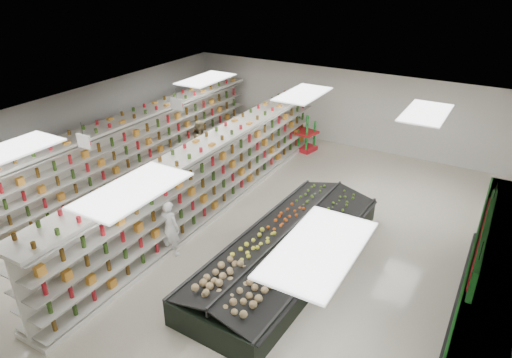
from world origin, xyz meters
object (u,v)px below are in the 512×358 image
Objects in this scene: gondola_left at (127,153)px; produce_island at (287,249)px; gondola_center at (211,178)px; shopper_main at (170,228)px; soda_endcap at (303,133)px; shopper_background at (201,142)px.

gondola_left is 1.95× the size of produce_island.
gondola_center is 2.67m from shopper_main.
gondola_center is 9.08× the size of soda_endcap.
soda_endcap is (0.40, 5.96, -0.35)m from gondola_center.
soda_endcap is 0.83× the size of shopper_background.
gondola_center is 3.56m from shopper_background.
shopper_background is (1.34, 2.54, -0.19)m from gondola_left.
shopper_main is 6.00m from shopper_background.
shopper_background is at bearing 130.95° from gondola_center.
shopper_main is (0.50, -2.61, -0.24)m from gondola_center.
shopper_main is at bearing -89.31° from soda_endcap.
produce_island is (7.11, -1.56, -0.61)m from gondola_left.
shopper_main reaches higher than produce_island.
shopper_main is 0.93× the size of shopper_background.
shopper_main is at bearing -165.03° from shopper_background.
gondola_left reaches higher than gondola_center.
shopper_main is (4.20, -2.74, -0.25)m from gondola_left.
gondola_left is 7.30m from produce_island.
soda_endcap reaches higher than produce_island.
gondola_left is 2.88m from shopper_background.
soda_endcap is 8.57m from shopper_main.
produce_island is (3.41, -1.43, -0.60)m from gondola_center.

